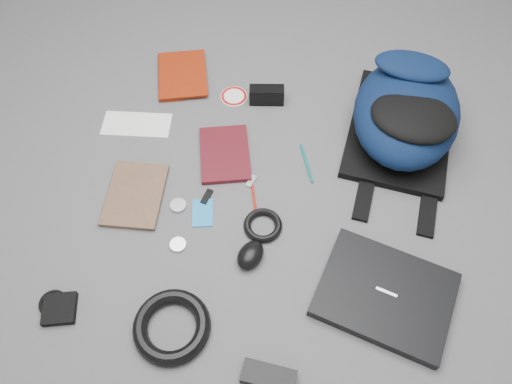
% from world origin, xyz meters
% --- Properties ---
extents(ground, '(4.00, 4.00, 0.00)m').
position_xyz_m(ground, '(0.00, 0.00, 0.00)').
color(ground, '#4F4F51').
rests_on(ground, ground).
extents(backpack, '(0.38, 0.52, 0.21)m').
position_xyz_m(backpack, '(0.41, 0.32, 0.10)').
color(backpack, black).
rests_on(backpack, ground).
extents(laptop, '(0.39, 0.33, 0.03)m').
position_xyz_m(laptop, '(0.39, -0.24, 0.02)').
color(laptop, black).
rests_on(laptop, ground).
extents(textbook_red, '(0.23, 0.26, 0.02)m').
position_xyz_m(textbook_red, '(-0.42, 0.40, 0.01)').
color(textbook_red, maroon).
rests_on(textbook_red, ground).
extents(comic_book, '(0.18, 0.24, 0.02)m').
position_xyz_m(comic_book, '(-0.43, -0.08, 0.01)').
color(comic_book, '#BC760D').
rests_on(comic_book, ground).
extents(envelope, '(0.23, 0.13, 0.00)m').
position_xyz_m(envelope, '(-0.43, 0.19, 0.00)').
color(envelope, white).
rests_on(envelope, ground).
extents(dvd_case, '(0.20, 0.25, 0.02)m').
position_xyz_m(dvd_case, '(-0.12, 0.13, 0.01)').
color(dvd_case, '#3E0B11').
rests_on(dvd_case, ground).
extents(compact_camera, '(0.12, 0.06, 0.06)m').
position_xyz_m(compact_camera, '(-0.04, 0.37, 0.03)').
color(compact_camera, black).
rests_on(compact_camera, ground).
extents(sticker_disc, '(0.11, 0.11, 0.00)m').
position_xyz_m(sticker_disc, '(-0.15, 0.38, 0.00)').
color(sticker_disc, white).
rests_on(sticker_disc, ground).
extents(pen_teal, '(0.06, 0.14, 0.01)m').
position_xyz_m(pen_teal, '(0.13, 0.14, 0.00)').
color(pen_teal, '#0B6561').
rests_on(pen_teal, ground).
extents(pen_red, '(0.05, 0.13, 0.01)m').
position_xyz_m(pen_red, '(-0.01, 0.01, 0.00)').
color(pen_red, '#A91F0D').
rests_on(pen_red, ground).
extents(id_badge, '(0.08, 0.10, 0.00)m').
position_xyz_m(id_badge, '(-0.14, -0.09, 0.00)').
color(id_badge, '#1C88D5').
rests_on(id_badge, ground).
extents(usb_black, '(0.03, 0.05, 0.01)m').
position_xyz_m(usb_black, '(-0.14, -0.03, 0.00)').
color(usb_black, black).
rests_on(usb_black, ground).
extents(usb_silver, '(0.03, 0.05, 0.01)m').
position_xyz_m(usb_silver, '(-0.02, 0.05, 0.00)').
color(usb_silver, silver).
rests_on(usb_silver, ground).
extents(mouse, '(0.09, 0.11, 0.05)m').
position_xyz_m(mouse, '(0.02, -0.20, 0.02)').
color(mouse, black).
rests_on(mouse, ground).
extents(headphone_left, '(0.05, 0.05, 0.01)m').
position_xyz_m(headphone_left, '(-0.22, -0.08, 0.01)').
color(headphone_left, '#AEAEB0').
rests_on(headphone_left, ground).
extents(headphone_right, '(0.06, 0.06, 0.01)m').
position_xyz_m(headphone_right, '(-0.18, -0.20, 0.01)').
color(headphone_right, silver).
rests_on(headphone_right, ground).
extents(cable_coil, '(0.14, 0.14, 0.02)m').
position_xyz_m(cable_coil, '(0.04, -0.10, 0.01)').
color(cable_coil, black).
rests_on(cable_coil, ground).
extents(power_brick, '(0.13, 0.06, 0.03)m').
position_xyz_m(power_brick, '(0.13, -0.50, 0.02)').
color(power_brick, black).
rests_on(power_brick, ground).
extents(power_cord_coil, '(0.22, 0.22, 0.04)m').
position_xyz_m(power_cord_coil, '(-0.13, -0.43, 0.02)').
color(power_cord_coil, black).
rests_on(power_cord_coil, ground).
extents(pouch, '(0.10, 0.10, 0.02)m').
position_xyz_m(pouch, '(-0.43, -0.44, 0.01)').
color(pouch, black).
rests_on(pouch, ground).
extents(earbud_coil, '(0.10, 0.10, 0.01)m').
position_xyz_m(earbud_coil, '(-0.45, -0.43, 0.01)').
color(earbud_coil, black).
rests_on(earbud_coil, ground).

